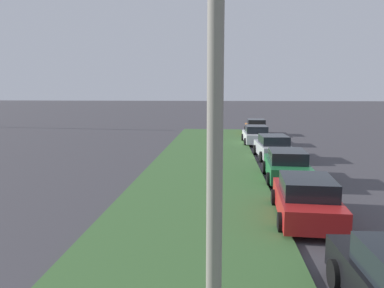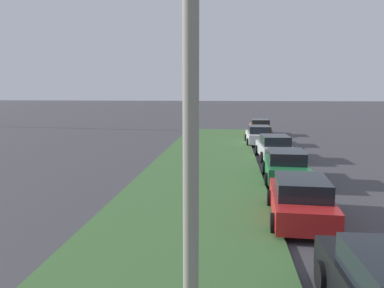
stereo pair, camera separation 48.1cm
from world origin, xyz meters
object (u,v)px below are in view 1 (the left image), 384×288
parked_car_silver (273,147)px  parked_car_white (256,135)px  parked_car_red (306,199)px  streetlight (240,80)px  parked_car_green (287,166)px  parked_car_orange (256,127)px

parked_car_silver → parked_car_white: (6.45, 0.51, 0.00)m
parked_car_red → parked_car_silver: size_ratio=1.00×
parked_car_red → parked_car_silver: bearing=1.2°
parked_car_white → streetlight: 25.51m
parked_car_white → streetlight: (-25.12, 2.44, 3.67)m
parked_car_green → parked_car_red: bearing=179.3°
parked_car_silver → parked_car_orange: bearing=-3.4°
parked_car_green → streetlight: (-12.68, 2.82, 3.67)m
parked_car_silver → parked_car_white: same height
parked_car_red → parked_car_white: same height
parked_car_green → parked_car_orange: (19.21, -0.19, 0.00)m
parked_car_red → parked_car_green: size_ratio=1.01×
streetlight → parked_car_white: bearing=-5.5°
parked_car_green → parked_car_white: 12.45m
parked_car_silver → parked_car_white: 6.47m
parked_car_orange → streetlight: size_ratio=0.57×
parked_car_silver → parked_car_white: bearing=1.4°
parked_car_silver → parked_car_orange: same height
parked_car_white → parked_car_green: bearing=-179.5°
parked_car_red → parked_car_silver: same height
parked_car_white → parked_car_silver: bearing=-176.8°
parked_car_silver → streetlight: size_ratio=0.59×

